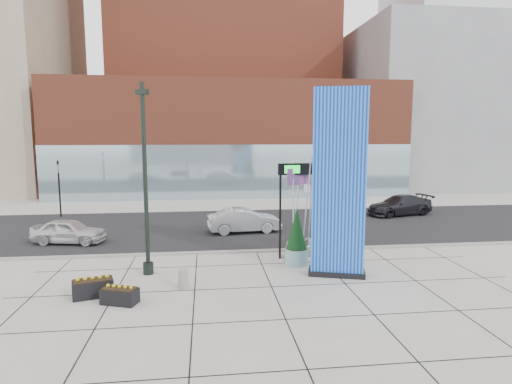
{
  "coord_description": "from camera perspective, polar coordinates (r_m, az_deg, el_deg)",
  "views": [
    {
      "loc": [
        -1.52,
        -16.99,
        5.99
      ],
      "look_at": [
        0.74,
        2.0,
        3.38
      ],
      "focal_mm": 30.0,
      "sensor_mm": 36.0,
      "label": 1
    }
  ],
  "objects": [
    {
      "name": "public_art_sculpture",
      "position": [
        21.07,
        6.34,
        -5.13
      ],
      "size": [
        2.42,
        1.76,
        4.96
      ],
      "rotation": [
        0.0,
        0.0,
        0.34
      ],
      "color": "silver",
      "rests_on": "ground"
    },
    {
      "name": "concrete_bollard",
      "position": [
        17.21,
        -9.68,
        -11.34
      ],
      "size": [
        0.4,
        0.4,
        0.77
      ],
      "primitive_type": "cylinder",
      "color": "gray",
      "rests_on": "ground"
    },
    {
      "name": "tower_podium",
      "position": [
        44.07,
        -3.54,
        7.13
      ],
      "size": [
        34.0,
        10.0,
        11.0
      ],
      "primitive_type": "cube",
      "color": "brown",
      "rests_on": "ground"
    },
    {
      "name": "blue_pylon",
      "position": [
        18.15,
        10.98,
        0.69
      ],
      "size": [
        2.56,
        1.69,
        7.86
      ],
      "rotation": [
        0.0,
        0.0,
        -0.29
      ],
      "color": "#0B28A8",
      "rests_on": "ground"
    },
    {
      "name": "car_white_west",
      "position": [
        25.7,
        -23.69,
        -4.84
      ],
      "size": [
        4.16,
        2.29,
        1.34
      ],
      "primitive_type": "imported",
      "rotation": [
        0.0,
        0.0,
        1.38
      ],
      "color": "silver",
      "rests_on": "ground"
    },
    {
      "name": "curb_edge",
      "position": [
        21.87,
        -2.57,
        -7.96
      ],
      "size": [
        80.0,
        0.3,
        0.12
      ],
      "primitive_type": "cube",
      "color": "gray",
      "rests_on": "ground"
    },
    {
      "name": "overhead_street_sign",
      "position": [
        20.36,
        5.46,
        1.99
      ],
      "size": [
        2.17,
        0.39,
        4.6
      ],
      "rotation": [
        0.0,
        0.0,
        0.09
      ],
      "color": "black",
      "rests_on": "ground"
    },
    {
      "name": "traffic_signal",
      "position": [
        33.87,
        -24.77,
        0.81
      ],
      "size": [
        0.15,
        0.18,
        4.1
      ],
      "color": "black",
      "rests_on": "ground"
    },
    {
      "name": "ground",
      "position": [
        18.08,
        -1.61,
        -11.57
      ],
      "size": [
        160.0,
        160.0,
        0.0
      ],
      "primitive_type": "plane",
      "color": "#9E9991",
      "rests_on": "ground"
    },
    {
      "name": "tower_glass_front",
      "position": [
        39.43,
        -3.1,
        2.69
      ],
      "size": [
        34.0,
        0.6,
        5.0
      ],
      "primitive_type": "cube",
      "color": "#8CA5B2",
      "rests_on": "ground"
    },
    {
      "name": "round_planter_west",
      "position": [
        19.82,
        5.43,
        -6.11
      ],
      "size": [
        1.05,
        1.05,
        2.64
      ],
      "color": "#80ADAC",
      "rests_on": "ground"
    },
    {
      "name": "car_silver_mid",
      "position": [
        26.13,
        -1.6,
        -3.84
      ],
      "size": [
        4.55,
        1.99,
        1.45
      ],
      "primitive_type": "imported",
      "rotation": [
        0.0,
        0.0,
        1.67
      ],
      "color": "#B1B3B9",
      "rests_on": "ground"
    },
    {
      "name": "box_planter_north",
      "position": [
        16.33,
        -17.71,
        -12.94
      ],
      "size": [
        1.39,
        1.02,
        0.69
      ],
      "rotation": [
        0.0,
        0.0,
        -0.35
      ],
      "color": "black",
      "rests_on": "ground"
    },
    {
      "name": "car_dark_east",
      "position": [
        33.38,
        18.59,
        -1.7
      ],
      "size": [
        5.36,
        3.19,
        1.46
      ],
      "primitive_type": "imported",
      "rotation": [
        0.0,
        0.0,
        -1.33
      ],
      "color": "black",
      "rests_on": "ground"
    },
    {
      "name": "building_grey_parking",
      "position": [
        56.28,
        22.88,
        10.24
      ],
      "size": [
        20.0,
        18.0,
        18.0
      ],
      "primitive_type": "cube",
      "color": "slate",
      "rests_on": "ground"
    },
    {
      "name": "street_asphalt",
      "position": [
        27.69,
        -3.49,
        -4.71
      ],
      "size": [
        80.0,
        12.0,
        0.02
      ],
      "primitive_type": "cube",
      "color": "black",
      "rests_on": "ground"
    },
    {
      "name": "round_planter_mid",
      "position": [
        21.88,
        8.58,
        -4.63
      ],
      "size": [
        1.12,
        1.12,
        2.8
      ],
      "color": "#80ADAC",
      "rests_on": "ground"
    },
    {
      "name": "lamp_post",
      "position": [
        18.55,
        -14.48,
        -0.79
      ],
      "size": [
        0.55,
        0.44,
        8.08
      ],
      "rotation": [
        0.0,
        0.0,
        -0.3
      ],
      "color": "black",
      "rests_on": "ground"
    },
    {
      "name": "round_planter_east",
      "position": [
        22.0,
        9.56,
        -4.73
      ],
      "size": [
        1.07,
        1.07,
        2.67
      ],
      "color": "#80ADAC",
      "rests_on": "ground"
    },
    {
      "name": "box_planter_south",
      "position": [
        17.29,
        -20.92,
        -11.75
      ],
      "size": [
        1.58,
        1.1,
        0.79
      ],
      "rotation": [
        0.0,
        0.0,
        0.29
      ],
      "color": "black",
      "rests_on": "ground"
    }
  ]
}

